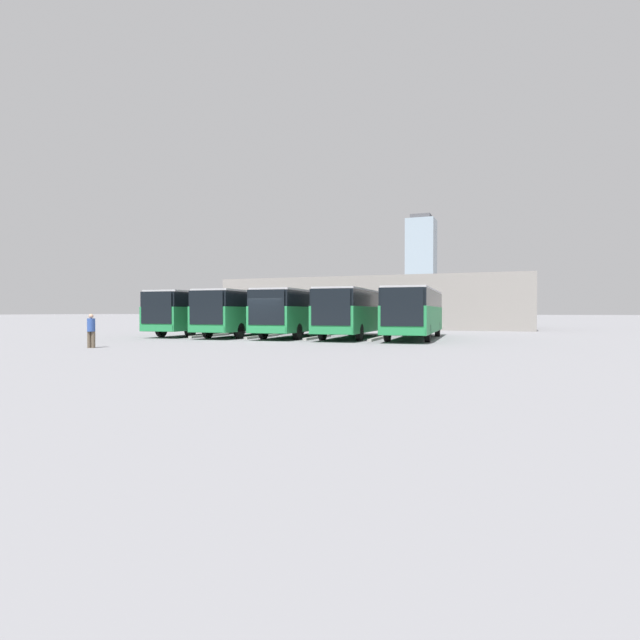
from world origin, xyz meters
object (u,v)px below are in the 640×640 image
Objects in this scene: bus_3 at (247,311)px; bus_2 at (299,311)px; bus_4 at (202,311)px; bus_0 at (415,311)px; pedestrian at (91,330)px; bus_1 at (355,311)px.

bus_2 is at bearing -179.64° from bus_3.
bus_4 is (3.93, -0.30, 0.00)m from bus_3.
bus_0 and bus_4 have the same top height.
pedestrian is at bearing 82.05° from bus_3.
bus_1 is 1.00× the size of bus_3.
bus_1 is 3.93m from bus_2.
bus_0 is at bearing -150.48° from pedestrian.
bus_4 is 13.60m from pedestrian.
bus_2 is 7.86m from bus_4.
bus_4 is at bearing -2.98° from bus_1.
bus_0 reaches higher than pedestrian.
bus_0 is at bearing 179.33° from bus_3.
bus_0 is 11.80m from bus_3.
bus_4 is (11.79, 0.04, 0.00)m from bus_1.
bus_0 is 15.72m from bus_4.
bus_1 is 11.79m from bus_4.
bus_4 is at bearing -94.70° from pedestrian.
pedestrian is at bearing 66.05° from bus_2.
bus_2 is 6.97× the size of pedestrian.
bus_1 and bus_2 have the same top height.
bus_0 is 6.97× the size of pedestrian.
bus_2 and bus_4 have the same top height.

